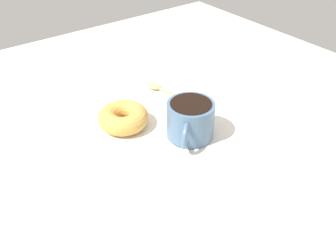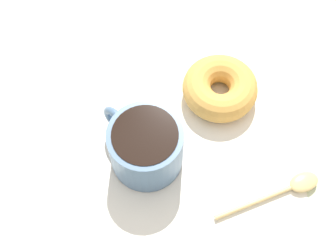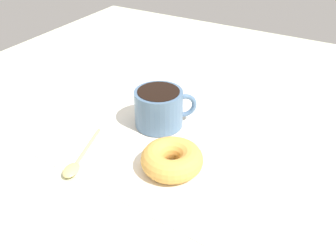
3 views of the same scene
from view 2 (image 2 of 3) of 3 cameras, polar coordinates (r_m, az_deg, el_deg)
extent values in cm
cube|color=beige|center=(61.09, -1.66, 0.09)|extent=(120.00, 120.00, 2.00)
cube|color=white|center=(59.24, 0.00, -0.94)|extent=(36.55, 36.55, 0.30)
cylinder|color=slate|center=(54.61, -2.23, -2.59)|extent=(8.71, 8.71, 6.77)
cylinder|color=black|center=(51.73, -2.35, -1.14)|extent=(7.51, 7.51, 0.60)
torus|color=slate|center=(56.28, -5.64, 0.47)|extent=(4.11, 3.78, 4.69)
torus|color=gold|center=(60.62, 6.76, 4.65)|extent=(9.70, 9.70, 3.66)
ellipsoid|color=#D8B772|center=(58.49, 16.64, -6.54)|extent=(3.36, 4.15, 0.90)
cylinder|color=#D8B772|center=(56.51, 11.13, -9.00)|extent=(3.67, 10.23, 0.56)
camera|label=1|loc=(0.74, -53.26, 37.22)|focal=40.00mm
camera|label=3|loc=(0.74, 48.81, 36.17)|focal=40.00mm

